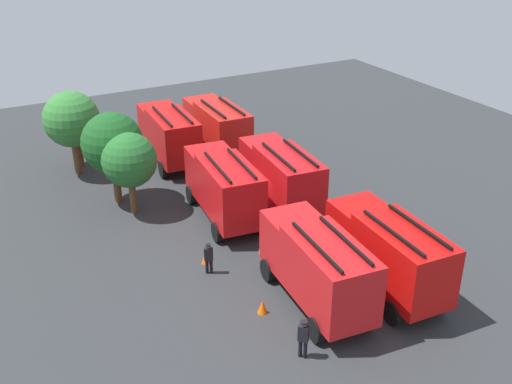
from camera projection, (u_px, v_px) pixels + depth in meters
name	position (u px, v px, depth m)	size (l,w,h in m)	color
ground_plane	(256.00, 213.00, 35.78)	(55.51, 55.51, 0.00)	#2D3033
fire_truck_0	(388.00, 250.00, 27.96)	(7.33, 3.09, 3.88)	red
fire_truck_1	(281.00, 174.00, 35.57)	(7.40, 3.30, 3.88)	red
fire_truck_2	(217.00, 125.00, 43.11)	(7.28, 2.95, 3.88)	red
fire_truck_3	(317.00, 264.00, 26.92)	(7.39, 3.27, 3.88)	red
fire_truck_4	(224.00, 185.00, 34.25)	(7.42, 3.37, 3.88)	red
fire_truck_5	(169.00, 133.00, 41.69)	(7.34, 3.12, 3.88)	red
firefighter_0	(209.00, 257.00, 29.73)	(0.42, 0.48, 1.65)	black
firefighter_1	(303.00, 337.00, 24.22)	(0.48, 0.45, 1.79)	black
tree_0	(129.00, 160.00, 34.48)	(3.18, 3.18, 4.92)	brown
tree_1	(112.00, 143.00, 35.51)	(3.65, 3.65, 5.66)	brown
tree_2	(71.00, 120.00, 39.24)	(3.66, 3.66, 5.67)	brown
tree_3	(76.00, 121.00, 40.70)	(3.10, 3.10, 4.80)	brown
traffic_cone_0	(206.00, 258.00, 30.80)	(0.42, 0.42, 0.59)	#F2600C
traffic_cone_1	(262.00, 307.00, 27.13)	(0.46, 0.46, 0.65)	#F2600C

